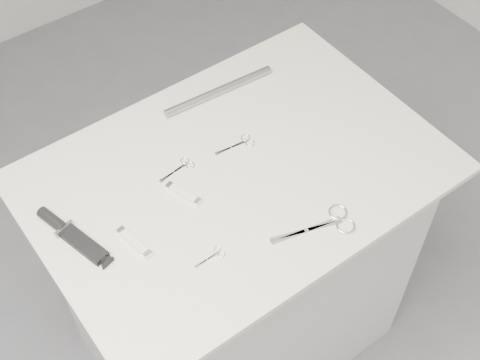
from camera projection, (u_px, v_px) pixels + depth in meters
ground at (238, 337)px, 2.36m from camera, size 4.00×4.00×0.01m
plinth at (237, 270)px, 2.01m from camera, size 0.90×0.60×0.90m
display_board at (237, 173)px, 1.65m from camera, size 1.00×0.70×0.02m
large_shears at (329, 223)px, 1.54m from camera, size 0.20×0.10×0.01m
embroidery_scissors_a at (181, 167)px, 1.64m from camera, size 0.10×0.04×0.00m
embroidery_scissors_b at (240, 144)px, 1.69m from camera, size 0.11×0.05×0.00m
tiny_scissors at (213, 256)px, 1.48m from camera, size 0.07×0.03×0.00m
sheathed_knife at (69, 233)px, 1.51m from camera, size 0.08×0.21×0.03m
pocket_knife_a at (134, 242)px, 1.50m from camera, size 0.04×0.11×0.01m
pocket_knife_b at (183, 193)px, 1.59m from camera, size 0.05×0.10×0.01m
metal_rail at (219, 91)px, 1.80m from camera, size 0.33×0.05×0.02m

